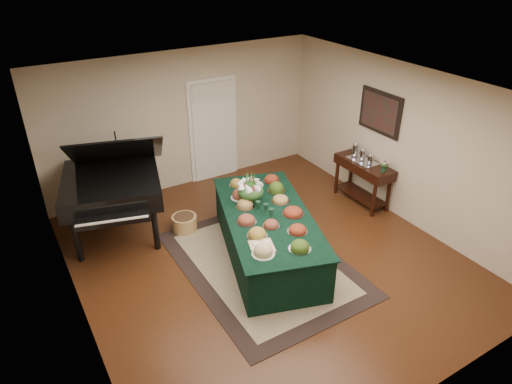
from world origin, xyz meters
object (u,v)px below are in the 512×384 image
floral_centerpiece (251,188)px  grand_piano (112,184)px  buffet_table (267,234)px  mahogany_sideboard (363,171)px

floral_centerpiece → grand_piano: bearing=142.4°
buffet_table → grand_piano: 2.65m
buffet_table → grand_piano: bearing=135.1°
floral_centerpiece → buffet_table: bearing=-85.1°
grand_piano → mahogany_sideboard: size_ratio=1.76×
buffet_table → grand_piano: grand_piano is taller
floral_centerpiece → mahogany_sideboard: (2.47, 0.05, -0.36)m
grand_piano → floral_centerpiece: bearing=-37.6°
buffet_table → floral_centerpiece: size_ratio=6.92×
floral_centerpiece → grand_piano: 2.27m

